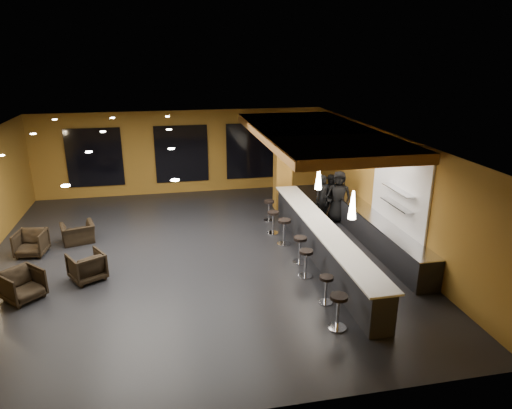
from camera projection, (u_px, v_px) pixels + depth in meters
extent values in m
cube|color=black|center=(194.00, 256.00, 13.74)|extent=(12.00, 13.00, 0.10)
cube|color=black|center=(189.00, 138.00, 12.58)|extent=(12.00, 13.00, 0.10)
cube|color=#895F1E|center=(181.00, 152.00, 19.24)|extent=(12.00, 0.10, 3.50)
cube|color=#895F1E|center=(219.00, 328.00, 7.08)|extent=(12.00, 0.10, 3.50)
cube|color=#895F1E|center=(386.00, 188.00, 14.29)|extent=(0.10, 13.00, 3.50)
cube|color=#99622C|center=(315.00, 133.00, 14.32)|extent=(3.60, 8.00, 0.28)
cube|color=black|center=(95.00, 158.00, 18.50)|extent=(2.20, 0.06, 2.40)
cube|color=black|center=(182.00, 154.00, 19.15)|extent=(2.20, 0.06, 2.40)
cube|color=black|center=(252.00, 151.00, 19.71)|extent=(2.20, 0.06, 2.40)
cube|color=white|center=(399.00, 189.00, 13.26)|extent=(0.06, 3.20, 2.40)
cube|color=black|center=(321.00, 243.00, 13.32)|extent=(0.60, 8.00, 1.00)
cube|color=white|center=(322.00, 226.00, 13.15)|extent=(0.78, 8.10, 0.05)
cube|color=black|center=(377.00, 234.00, 14.17)|extent=(0.70, 6.00, 0.86)
cube|color=silver|center=(378.00, 220.00, 14.03)|extent=(0.72, 6.00, 0.03)
cube|color=silver|center=(397.00, 205.00, 13.18)|extent=(0.30, 1.50, 0.03)
cube|color=silver|center=(398.00, 190.00, 13.03)|extent=(0.30, 1.50, 0.03)
cube|color=#A26D24|center=(283.00, 164.00, 17.18)|extent=(0.60, 0.60, 3.50)
cone|color=white|center=(353.00, 205.00, 10.86)|extent=(0.20, 0.20, 0.70)
cone|color=white|center=(319.00, 177.00, 13.18)|extent=(0.20, 0.20, 0.70)
cone|color=white|center=(295.00, 158.00, 15.50)|extent=(0.20, 0.20, 0.70)
imported|color=black|center=(323.00, 198.00, 16.16)|extent=(0.68, 0.51, 1.70)
imported|color=black|center=(332.00, 197.00, 16.30)|extent=(0.94, 0.80, 1.68)
imported|color=black|center=(338.00, 197.00, 16.12)|extent=(1.04, 0.84, 1.85)
imported|color=black|center=(23.00, 285.00, 11.17)|extent=(1.19, 1.19, 0.78)
imported|color=black|center=(87.00, 266.00, 12.14)|extent=(1.14, 1.15, 0.77)
imported|color=black|center=(31.00, 243.00, 13.60)|extent=(0.91, 0.93, 0.76)
imported|color=black|center=(78.00, 233.00, 14.51)|extent=(1.18, 1.09, 0.63)
cylinder|color=silver|center=(337.00, 327.00, 10.11)|extent=(0.42, 0.42, 0.03)
cylinder|color=silver|center=(338.00, 313.00, 9.99)|extent=(0.07, 0.07, 0.73)
cylinder|color=black|center=(339.00, 297.00, 9.86)|extent=(0.40, 0.40, 0.08)
cylinder|color=silver|center=(325.00, 302.00, 11.12)|extent=(0.36, 0.36, 0.03)
cylinder|color=silver|center=(326.00, 290.00, 11.02)|extent=(0.06, 0.06, 0.63)
cylinder|color=black|center=(327.00, 278.00, 10.91)|extent=(0.34, 0.34, 0.07)
cylinder|color=silver|center=(305.00, 276.00, 12.41)|extent=(0.39, 0.39, 0.03)
cylinder|color=silver|center=(306.00, 264.00, 12.30)|extent=(0.07, 0.07, 0.69)
cylinder|color=black|center=(306.00, 252.00, 12.18)|extent=(0.37, 0.37, 0.08)
cylinder|color=silver|center=(299.00, 262.00, 13.23)|extent=(0.40, 0.40, 0.03)
cylinder|color=silver|center=(300.00, 251.00, 13.11)|extent=(0.07, 0.07, 0.70)
cylinder|color=black|center=(300.00, 239.00, 12.99)|extent=(0.38, 0.38, 0.08)
cylinder|color=silver|center=(284.00, 244.00, 14.46)|extent=(0.42, 0.42, 0.03)
cylinder|color=silver|center=(284.00, 233.00, 14.34)|extent=(0.07, 0.07, 0.74)
cylinder|color=black|center=(284.00, 221.00, 14.21)|extent=(0.40, 0.40, 0.08)
cylinder|color=silver|center=(273.00, 233.00, 15.32)|extent=(0.39, 0.39, 0.03)
cylinder|color=silver|center=(273.00, 223.00, 15.21)|extent=(0.07, 0.07, 0.69)
cylinder|color=black|center=(273.00, 213.00, 15.09)|extent=(0.37, 0.37, 0.08)
cylinder|color=silver|center=(269.00, 220.00, 16.47)|extent=(0.38, 0.38, 0.03)
cylinder|color=silver|center=(269.00, 211.00, 16.36)|extent=(0.07, 0.07, 0.67)
cylinder|color=black|center=(269.00, 202.00, 16.24)|extent=(0.37, 0.37, 0.08)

